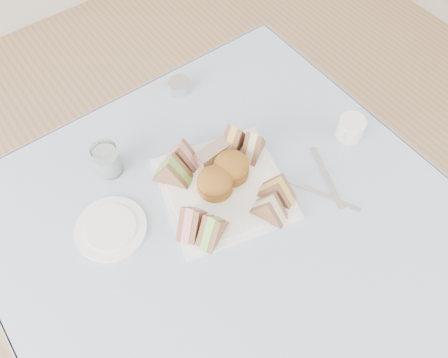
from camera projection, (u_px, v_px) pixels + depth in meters
floor at (230, 315)px, 1.63m from camera, size 4.00×4.00×0.00m
table at (231, 282)px, 1.32m from camera, size 0.90×0.90×0.74m
tablecloth at (233, 229)px, 1.00m from camera, size 1.02×1.02×0.01m
serving_plate at (224, 189)px, 1.05m from camera, size 0.35×0.35×0.01m
sandwich_fl_a at (191, 218)px, 0.96m from camera, size 0.10×0.09×0.08m
sandwich_fl_b at (212, 227)px, 0.95m from camera, size 0.10×0.08×0.08m
sandwich_fr_a at (278, 188)px, 1.00m from camera, size 0.08×0.10×0.08m
sandwich_fr_b at (270, 206)px, 0.97m from camera, size 0.07×0.09×0.08m
sandwich_bl_a at (172, 169)px, 1.02m from camera, size 0.09×0.10×0.08m
sandwich_bl_b at (181, 153)px, 1.05m from camera, size 0.08×0.10×0.08m
sandwich_br_a at (254, 143)px, 1.07m from camera, size 0.10×0.08×0.08m
sandwich_br_b at (234, 136)px, 1.08m from camera, size 0.10×0.07×0.08m
scone_left at (215, 182)px, 1.02m from camera, size 0.11×0.11×0.06m
scone_right at (231, 167)px, 1.04m from camera, size 0.09×0.09×0.06m
pastry_slice at (213, 154)px, 1.07m from camera, size 0.09×0.04×0.04m
side_plate at (111, 228)px, 1.00m from camera, size 0.21×0.21×0.01m
water_glass at (107, 160)px, 1.05m from camera, size 0.08×0.08×0.09m
tea_strainer at (179, 87)px, 1.21m from camera, size 0.08×0.08×0.03m
knife at (326, 177)px, 1.07m from camera, size 0.08×0.18×0.00m
fork at (322, 195)px, 1.05m from camera, size 0.09×0.17×0.00m
creamer_jug at (350, 128)px, 1.12m from camera, size 0.08×0.08×0.06m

